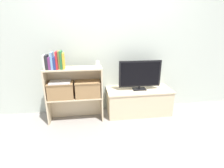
{
  "coord_description": "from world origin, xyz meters",
  "views": [
    {
      "loc": [
        -0.36,
        -2.43,
        1.49
      ],
      "look_at": [
        0.0,
        0.13,
        0.58
      ],
      "focal_mm": 28.0,
      "sensor_mm": 36.0,
      "label": 1
    }
  ],
  "objects_px": {
    "storage_basket_right": "(88,88)",
    "book_mustard": "(64,61)",
    "book_forest": "(61,60)",
    "baby_monitor": "(98,64)",
    "storage_basket_left": "(61,90)",
    "laptop": "(60,82)",
    "book_navy": "(55,63)",
    "book_crimson": "(57,60)",
    "book_ivory": "(45,62)",
    "book_olive": "(59,60)",
    "book_charcoal": "(47,62)",
    "book_skyblue": "(52,61)",
    "tv": "(140,74)",
    "tv_stand": "(138,101)",
    "book_plum": "(50,63)"
  },
  "relations": [
    {
      "from": "baby_monitor",
      "to": "book_plum",
      "type": "bearing_deg",
      "value": -177.64
    },
    {
      "from": "book_forest",
      "to": "laptop",
      "type": "xyz_separation_m",
      "value": [
        -0.05,
        0.01,
        -0.33
      ]
    },
    {
      "from": "book_forest",
      "to": "baby_monitor",
      "type": "height_order",
      "value": "book_forest"
    },
    {
      "from": "storage_basket_left",
      "to": "storage_basket_right",
      "type": "xyz_separation_m",
      "value": [
        0.41,
        0.0,
        0.0
      ]
    },
    {
      "from": "tv",
      "to": "storage_basket_left",
      "type": "distance_m",
      "value": 1.27
    },
    {
      "from": "book_ivory",
      "to": "tv",
      "type": "bearing_deg",
      "value": 4.76
    },
    {
      "from": "storage_basket_left",
      "to": "laptop",
      "type": "height_order",
      "value": "laptop"
    },
    {
      "from": "book_charcoal",
      "to": "storage_basket_left",
      "type": "relative_size",
      "value": 0.54
    },
    {
      "from": "book_crimson",
      "to": "book_mustard",
      "type": "bearing_deg",
      "value": 0.0
    },
    {
      "from": "storage_basket_right",
      "to": "baby_monitor",
      "type": "bearing_deg",
      "value": 5.27
    },
    {
      "from": "storage_basket_left",
      "to": "book_ivory",
      "type": "bearing_deg",
      "value": -175.93
    },
    {
      "from": "book_mustard",
      "to": "storage_basket_left",
      "type": "bearing_deg",
      "value": 170.86
    },
    {
      "from": "book_crimson",
      "to": "book_olive",
      "type": "distance_m",
      "value": 0.03
    },
    {
      "from": "tv",
      "to": "book_forest",
      "type": "distance_m",
      "value": 1.25
    },
    {
      "from": "baby_monitor",
      "to": "storage_basket_left",
      "type": "relative_size",
      "value": 0.32
    },
    {
      "from": "tv",
      "to": "book_ivory",
      "type": "bearing_deg",
      "value": -175.24
    },
    {
      "from": "book_skyblue",
      "to": "baby_monitor",
      "type": "distance_m",
      "value": 0.65
    },
    {
      "from": "storage_basket_right",
      "to": "book_skyblue",
      "type": "bearing_deg",
      "value": -178.46
    },
    {
      "from": "book_olive",
      "to": "laptop",
      "type": "bearing_deg",
      "value": 151.94
    },
    {
      "from": "laptop",
      "to": "book_mustard",
      "type": "bearing_deg",
      "value": -9.14
    },
    {
      "from": "storage_basket_left",
      "to": "tv",
      "type": "bearing_deg",
      "value": 4.86
    },
    {
      "from": "book_charcoal",
      "to": "laptop",
      "type": "relative_size",
      "value": 0.67
    },
    {
      "from": "book_skyblue",
      "to": "book_crimson",
      "type": "xyz_separation_m",
      "value": [
        0.07,
        0.0,
        0.0
      ]
    },
    {
      "from": "tv_stand",
      "to": "book_navy",
      "type": "height_order",
      "value": "book_navy"
    },
    {
      "from": "book_navy",
      "to": "book_mustard",
      "type": "relative_size",
      "value": 0.77
    },
    {
      "from": "book_ivory",
      "to": "laptop",
      "type": "xyz_separation_m",
      "value": [
        0.18,
        0.01,
        -0.31
      ]
    },
    {
      "from": "tv_stand",
      "to": "tv",
      "type": "relative_size",
      "value": 1.55
    },
    {
      "from": "book_olive",
      "to": "book_plum",
      "type": "bearing_deg",
      "value": 180.0
    },
    {
      "from": "book_forest",
      "to": "book_mustard",
      "type": "relative_size",
      "value": 1.15
    },
    {
      "from": "tv",
      "to": "book_skyblue",
      "type": "height_order",
      "value": "book_skyblue"
    },
    {
      "from": "book_charcoal",
      "to": "book_skyblue",
      "type": "height_order",
      "value": "book_skyblue"
    },
    {
      "from": "storage_basket_right",
      "to": "storage_basket_left",
      "type": "bearing_deg",
      "value": 180.0
    },
    {
      "from": "book_navy",
      "to": "storage_basket_left",
      "type": "xyz_separation_m",
      "value": [
        0.04,
        0.01,
        -0.42
      ]
    },
    {
      "from": "book_navy",
      "to": "book_forest",
      "type": "height_order",
      "value": "book_forest"
    },
    {
      "from": "book_plum",
      "to": "book_mustard",
      "type": "bearing_deg",
      "value": 0.0
    },
    {
      "from": "book_mustard",
      "to": "tv_stand",
      "type": "bearing_deg",
      "value": 5.89
    },
    {
      "from": "baby_monitor",
      "to": "book_charcoal",
      "type": "bearing_deg",
      "value": -177.76
    },
    {
      "from": "book_forest",
      "to": "tv",
      "type": "bearing_deg",
      "value": 5.68
    },
    {
      "from": "book_forest",
      "to": "storage_basket_left",
      "type": "relative_size",
      "value": 0.67
    },
    {
      "from": "book_ivory",
      "to": "baby_monitor",
      "type": "relative_size",
      "value": 1.67
    },
    {
      "from": "tv_stand",
      "to": "book_charcoal",
      "type": "distance_m",
      "value": 1.6
    },
    {
      "from": "book_ivory",
      "to": "book_navy",
      "type": "relative_size",
      "value": 1.18
    },
    {
      "from": "storage_basket_right",
      "to": "book_olive",
      "type": "bearing_deg",
      "value": -178.06
    },
    {
      "from": "book_crimson",
      "to": "storage_basket_left",
      "type": "distance_m",
      "value": 0.45
    },
    {
      "from": "book_charcoal",
      "to": "storage_basket_left",
      "type": "height_order",
      "value": "book_charcoal"
    },
    {
      "from": "storage_basket_right",
      "to": "book_mustard",
      "type": "bearing_deg",
      "value": -177.72
    },
    {
      "from": "tv_stand",
      "to": "storage_basket_left",
      "type": "relative_size",
      "value": 2.83
    },
    {
      "from": "book_ivory",
      "to": "book_olive",
      "type": "height_order",
      "value": "book_olive"
    },
    {
      "from": "book_mustard",
      "to": "book_skyblue",
      "type": "bearing_deg",
      "value": 180.0
    },
    {
      "from": "tv_stand",
      "to": "baby_monitor",
      "type": "distance_m",
      "value": 0.98
    }
  ]
}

